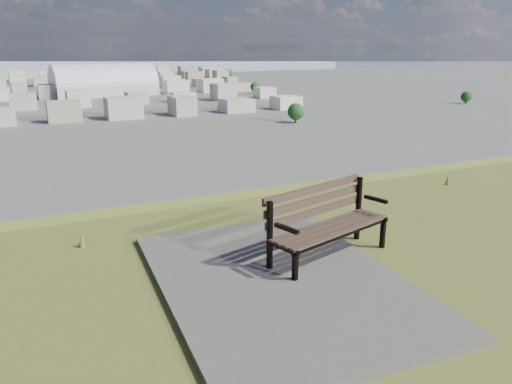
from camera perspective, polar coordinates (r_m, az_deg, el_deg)
park_bench at (r=5.81m, az=7.93°, el=-3.10°), size 1.69×0.94×0.84m
gravel_patch at (r=5.32m, az=2.69°, el=-10.05°), size 2.60×3.57×0.07m
arena at (r=310.10m, az=-16.92°, el=11.53°), size 60.30×31.20×24.39m
city_blocks at (r=398.30m, az=-25.36°, el=11.26°), size 395.00×361.00×7.00m
bay_water at (r=903.54m, az=-25.93°, el=12.91°), size 2400.00×700.00×0.12m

